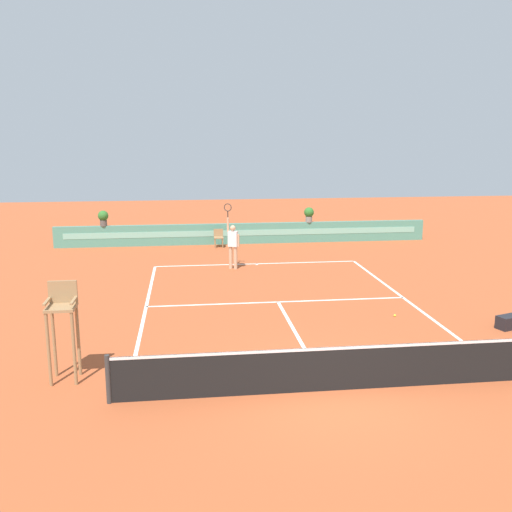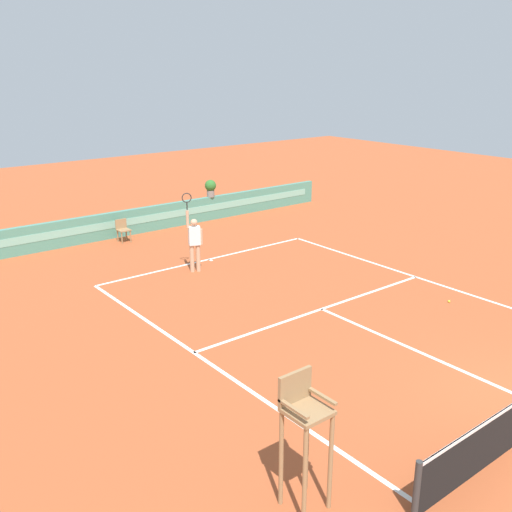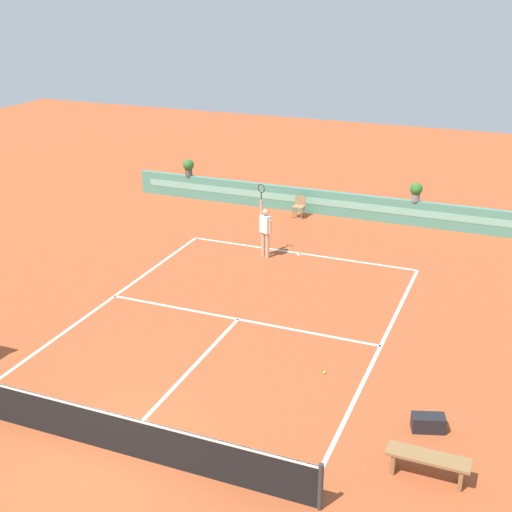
{
  "view_description": "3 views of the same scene",
  "coord_description": "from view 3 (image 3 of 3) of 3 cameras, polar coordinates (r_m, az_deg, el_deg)",
  "views": [
    {
      "loc": [
        -2.82,
        -10.54,
        5.14
      ],
      "look_at": [
        -0.41,
        8.77,
        1.0
      ],
      "focal_mm": 39.66,
      "sensor_mm": 36.0,
      "label": 1
    },
    {
      "loc": [
        -10.5,
        -3.99,
        6.29
      ],
      "look_at": [
        -0.41,
        8.77,
        1.0
      ],
      "focal_mm": 41.01,
      "sensor_mm": 36.0,
      "label": 2
    },
    {
      "loc": [
        7.12,
        -9.76,
        9.04
      ],
      "look_at": [
        -0.41,
        8.77,
        1.0
      ],
      "focal_mm": 48.72,
      "sensor_mm": 36.0,
      "label": 3
    }
  ],
  "objects": [
    {
      "name": "bench_courtside",
      "position": [
        14.33,
        13.94,
        -16.05
      ],
      "size": [
        1.6,
        0.44,
        0.51
      ],
      "color": "olive",
      "rests_on": "ground"
    },
    {
      "name": "ball_kid_chair",
      "position": [
        28.11,
        3.57,
        4.13
      ],
      "size": [
        0.44,
        0.44,
        0.85
      ],
      "color": "#99754C",
      "rests_on": "ground"
    },
    {
      "name": "gear_bag",
      "position": [
        15.72,
        13.96,
        -13.16
      ],
      "size": [
        0.78,
        0.56,
        0.36
      ],
      "primitive_type": "cube",
      "rotation": [
        0.0,
        0.0,
        0.32
      ],
      "color": "black",
      "rests_on": "ground"
    },
    {
      "name": "tennis_player",
      "position": [
        23.81,
        0.77,
        2.29
      ],
      "size": [
        0.58,
        0.34,
        2.58
      ],
      "color": "tan",
      "rests_on": "ground"
    },
    {
      "name": "tennis_ball_near_baseline",
      "position": [
        17.35,
        5.65,
        -9.48
      ],
      "size": [
        0.07,
        0.07,
        0.07
      ],
      "primitive_type": "sphere",
      "color": "#CCE033",
      "rests_on": "ground"
    },
    {
      "name": "potted_plant_right",
      "position": [
        27.52,
        13.01,
        5.25
      ],
      "size": [
        0.48,
        0.48,
        0.72
      ],
      "color": "gray",
      "rests_on": "back_wall_barrier"
    },
    {
      "name": "potted_plant_far_left",
      "position": [
        30.53,
        -5.57,
        7.34
      ],
      "size": [
        0.48,
        0.48,
        0.72
      ],
      "color": "#514C47",
      "rests_on": "back_wall_barrier"
    },
    {
      "name": "net",
      "position": [
        14.78,
        -11.74,
        -13.86
      ],
      "size": [
        8.92,
        0.1,
        1.0
      ],
      "color": "#333333",
      "rests_on": "ground"
    },
    {
      "name": "ground_plane",
      "position": [
        19.51,
        -1.96,
        -5.71
      ],
      "size": [
        60.0,
        60.0,
        0.0
      ],
      "primitive_type": "plane",
      "color": "#A84C28"
    },
    {
      "name": "back_wall_barrier",
      "position": [
        28.41,
        6.58,
        4.27
      ],
      "size": [
        18.0,
        0.21,
        1.0
      ],
      "color": "#4C8E7A",
      "rests_on": "ground"
    },
    {
      "name": "court_lines",
      "position": [
        20.09,
        -1.12,
        -4.82
      ],
      "size": [
        8.32,
        11.94,
        0.01
      ],
      "color": "white",
      "rests_on": "ground"
    }
  ]
}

